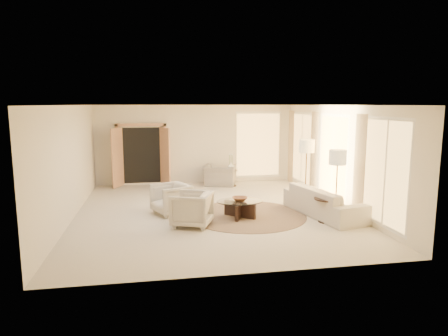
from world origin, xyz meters
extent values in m
cube|color=beige|center=(0.00, 0.00, -0.01)|extent=(7.00, 8.00, 0.02)
cube|color=white|center=(0.00, 0.00, 2.80)|extent=(7.00, 8.00, 0.02)
cube|color=beige|center=(0.00, 4.00, 1.40)|extent=(7.00, 0.04, 2.80)
cube|color=beige|center=(0.00, -4.00, 1.40)|extent=(7.00, 0.04, 2.80)
cube|color=beige|center=(-3.50, 0.00, 1.40)|extent=(0.04, 8.00, 2.80)
cube|color=beige|center=(3.50, 0.00, 1.40)|extent=(0.04, 8.00, 2.80)
cube|color=tan|center=(-1.90, 3.89, 1.08)|extent=(1.80, 0.12, 2.16)
cube|color=tan|center=(-2.70, 3.62, 1.03)|extent=(0.35, 0.66, 2.00)
cube|color=tan|center=(-1.10, 3.62, 1.03)|extent=(0.35, 0.66, 2.00)
cylinder|color=#433124|center=(0.84, -0.52, 0.01)|extent=(3.05, 3.05, 0.01)
imported|color=beige|center=(2.80, -0.84, 0.36)|extent=(1.48, 2.63, 0.73)
imported|color=beige|center=(-1.07, -0.01, 0.43)|extent=(1.06, 1.09, 0.86)
imported|color=beige|center=(-0.64, -1.14, 0.44)|extent=(1.06, 1.09, 0.88)
imported|color=gray|center=(0.78, 3.40, 0.47)|extent=(1.24, 0.99, 0.94)
cube|color=black|center=(0.62, -0.67, 0.19)|extent=(0.70, 0.65, 0.39)
cube|color=black|center=(0.62, -0.67, 0.19)|extent=(0.41, 0.84, 0.39)
cylinder|color=white|center=(0.62, -0.67, 0.42)|extent=(1.39, 1.39, 0.02)
cylinder|color=black|center=(2.60, -1.42, 0.01)|extent=(0.39, 0.39, 0.03)
cylinder|color=black|center=(2.60, -1.42, 0.29)|extent=(0.06, 0.06, 0.55)
cylinder|color=black|center=(2.60, -1.42, 0.57)|extent=(0.62, 0.62, 0.03)
cylinder|color=black|center=(1.14, 3.22, 0.01)|extent=(0.38, 0.38, 0.03)
cylinder|color=black|center=(1.14, 3.22, 0.28)|extent=(0.06, 0.06, 0.54)
cylinder|color=white|center=(1.14, 3.22, 0.56)|extent=(0.49, 0.49, 0.03)
cylinder|color=black|center=(2.90, 0.73, 0.02)|extent=(0.31, 0.31, 0.03)
cylinder|color=black|center=(2.90, 0.73, 0.77)|extent=(0.03, 0.03, 1.54)
cylinder|color=#CABD8E|center=(2.90, 0.73, 1.62)|extent=(0.44, 0.44, 0.37)
cylinder|color=black|center=(2.90, -1.26, 0.02)|extent=(0.29, 0.29, 0.03)
cylinder|color=black|center=(2.90, -1.26, 0.74)|extent=(0.03, 0.03, 1.47)
cylinder|color=#CABD8E|center=(2.90, -1.26, 1.56)|extent=(0.42, 0.42, 0.36)
imported|color=brown|center=(0.62, -0.67, 0.48)|extent=(0.45, 0.45, 0.09)
imported|color=silver|center=(2.60, -1.42, 0.67)|extent=(0.19, 0.19, 0.17)
imported|color=silver|center=(1.14, 3.22, 0.70)|extent=(0.27, 0.27, 0.26)
camera|label=1|loc=(-1.46, -10.19, 2.82)|focal=32.00mm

